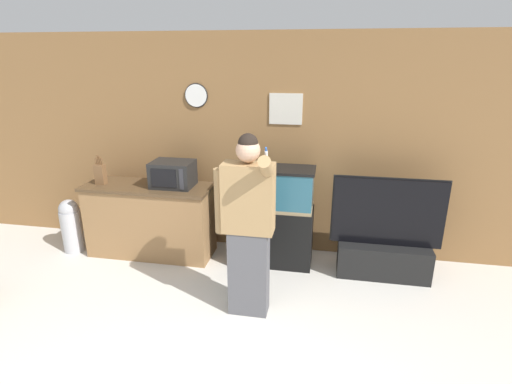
% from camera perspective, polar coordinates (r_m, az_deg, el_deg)
% --- Properties ---
extents(wall_back_paneled, '(10.00, 0.08, 2.60)m').
position_cam_1_polar(wall_back_paneled, '(4.79, 2.08, 6.46)').
color(wall_back_paneled, olive).
rests_on(wall_back_paneled, ground_plane).
extents(counter_island, '(1.53, 0.56, 0.88)m').
position_cam_1_polar(counter_island, '(5.03, -14.81, -3.86)').
color(counter_island, olive).
rests_on(counter_island, ground_plane).
extents(microwave, '(0.48, 0.37, 0.30)m').
position_cam_1_polar(microwave, '(4.73, -11.79, 2.54)').
color(microwave, black).
rests_on(microwave, counter_island).
extents(knife_block, '(0.12, 0.09, 0.34)m').
position_cam_1_polar(knife_block, '(5.07, -21.37, 2.51)').
color(knife_block, brown).
rests_on(knife_block, counter_island).
extents(aquarium_on_stand, '(0.97, 0.41, 1.16)m').
position_cam_1_polar(aquarium_on_stand, '(4.61, 2.15, -3.44)').
color(aquarium_on_stand, black).
rests_on(aquarium_on_stand, ground_plane).
extents(tv_on_stand, '(1.19, 0.40, 1.13)m').
position_cam_1_polar(tv_on_stand, '(4.67, 17.81, -7.55)').
color(tv_on_stand, black).
rests_on(tv_on_stand, ground_plane).
extents(person_standing, '(0.54, 0.41, 1.73)m').
position_cam_1_polar(person_standing, '(3.58, -1.23, -4.73)').
color(person_standing, '#515156').
rests_on(person_standing, ground_plane).
extents(trash_bin, '(0.25, 0.25, 0.68)m').
position_cam_1_polar(trash_bin, '(5.46, -24.89, -4.27)').
color(trash_bin, '#B7B7BC').
rests_on(trash_bin, ground_plane).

